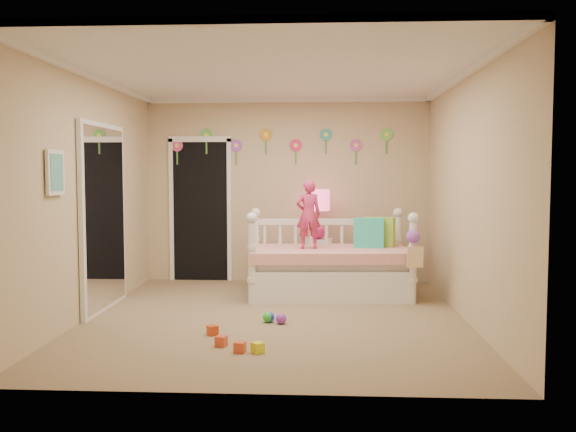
# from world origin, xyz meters

# --- Properties ---
(floor) EXTENTS (4.00, 4.50, 0.01)m
(floor) POSITION_xyz_m (0.00, 0.00, 0.00)
(floor) COLOR #7F684C
(floor) RESTS_ON ground
(ceiling) EXTENTS (4.00, 4.50, 0.01)m
(ceiling) POSITION_xyz_m (0.00, 0.00, 2.60)
(ceiling) COLOR white
(ceiling) RESTS_ON floor
(back_wall) EXTENTS (4.00, 0.01, 2.60)m
(back_wall) POSITION_xyz_m (0.00, 2.25, 1.30)
(back_wall) COLOR tan
(back_wall) RESTS_ON floor
(left_wall) EXTENTS (0.01, 4.50, 2.60)m
(left_wall) POSITION_xyz_m (-2.00, 0.00, 1.30)
(left_wall) COLOR tan
(left_wall) RESTS_ON floor
(right_wall) EXTENTS (0.01, 4.50, 2.60)m
(right_wall) POSITION_xyz_m (2.00, 0.00, 1.30)
(right_wall) COLOR tan
(right_wall) RESTS_ON floor
(crown_molding) EXTENTS (4.00, 4.50, 0.06)m
(crown_molding) POSITION_xyz_m (0.00, 0.00, 2.57)
(crown_molding) COLOR white
(crown_molding) RESTS_ON ceiling
(daybed) EXTENTS (2.07, 1.20, 1.09)m
(daybed) POSITION_xyz_m (0.59, 1.19, 0.54)
(daybed) COLOR white
(daybed) RESTS_ON floor
(pillow_turquoise) EXTENTS (0.38, 0.16, 0.37)m
(pillow_turquoise) POSITION_xyz_m (1.08, 1.27, 0.79)
(pillow_turquoise) COLOR teal
(pillow_turquoise) RESTS_ON daybed
(pillow_lime) EXTENTS (0.42, 0.27, 0.38)m
(pillow_lime) POSITION_xyz_m (1.23, 1.42, 0.79)
(pillow_lime) COLOR #A0D13F
(pillow_lime) RESTS_ON daybed
(child) EXTENTS (0.34, 0.25, 0.85)m
(child) POSITION_xyz_m (0.33, 1.12, 1.03)
(child) COLOR #CB2E60
(child) RESTS_ON daybed
(nightstand) EXTENTS (0.41, 0.33, 0.65)m
(nightstand) POSITION_xyz_m (0.45, 1.91, 0.32)
(nightstand) COLOR white
(nightstand) RESTS_ON floor
(table_lamp) EXTENTS (0.31, 0.31, 0.68)m
(table_lamp) POSITION_xyz_m (0.45, 1.91, 1.09)
(table_lamp) COLOR #E91F7B
(table_lamp) RESTS_ON nightstand
(closet_doorway) EXTENTS (0.90, 0.04, 2.07)m
(closet_doorway) POSITION_xyz_m (-1.25, 2.23, 1.03)
(closet_doorway) COLOR black
(closet_doorway) RESTS_ON back_wall
(flower_decals) EXTENTS (3.40, 0.02, 0.50)m
(flower_decals) POSITION_xyz_m (-0.09, 2.24, 1.94)
(flower_decals) COLOR #B2668C
(flower_decals) RESTS_ON back_wall
(mirror_closet) EXTENTS (0.07, 1.30, 2.10)m
(mirror_closet) POSITION_xyz_m (-1.96, 0.30, 1.05)
(mirror_closet) COLOR white
(mirror_closet) RESTS_ON left_wall
(wall_picture) EXTENTS (0.05, 0.34, 0.42)m
(wall_picture) POSITION_xyz_m (-1.97, -0.90, 1.55)
(wall_picture) COLOR white
(wall_picture) RESTS_ON left_wall
(hanging_bag) EXTENTS (0.20, 0.16, 0.36)m
(hanging_bag) POSITION_xyz_m (1.55, 0.63, 0.66)
(hanging_bag) COLOR beige
(hanging_bag) RESTS_ON daybed
(toy_scatter) EXTENTS (0.91, 1.36, 0.11)m
(toy_scatter) POSITION_xyz_m (-0.25, -0.68, 0.06)
(toy_scatter) COLOR #996666
(toy_scatter) RESTS_ON floor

